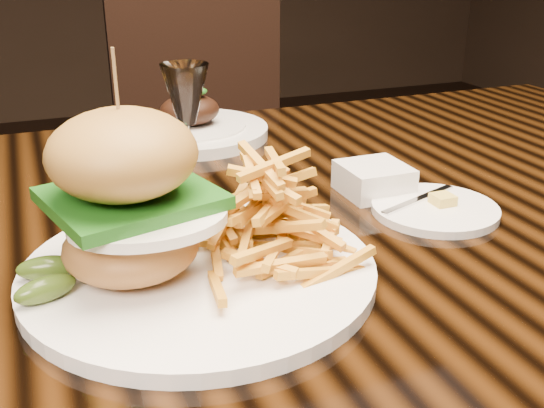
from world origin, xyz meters
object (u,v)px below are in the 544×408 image
object	(u,v)px
dining_table	(272,259)
chair_far	(210,149)
wine_glass	(186,99)
burger_plate	(195,219)
far_dish	(191,128)

from	to	relation	value
dining_table	chair_far	xyz separation A→B (m)	(0.17, 0.89, -0.13)
wine_glass	chair_far	xyz separation A→B (m)	(0.25, 0.80, -0.33)
burger_plate	chair_far	xyz separation A→B (m)	(0.30, 1.04, -0.27)
dining_table	chair_far	size ratio (longest dim) A/B	1.68
burger_plate	wine_glass	world-z (taller)	burger_plate
wine_glass	far_dish	distance (m)	0.26
wine_glass	chair_far	size ratio (longest dim) A/B	0.17
burger_plate	wine_glass	bearing A→B (deg)	74.26
burger_plate	far_dish	xyz separation A→B (m)	(0.11, 0.46, -0.05)
chair_far	far_dish	bearing A→B (deg)	-105.53
chair_far	dining_table	bearing A→B (deg)	-97.94
burger_plate	chair_far	bearing A→B (deg)	70.76
dining_table	burger_plate	xyz separation A→B (m)	(-0.13, -0.15, 0.14)
burger_plate	far_dish	bearing A→B (deg)	73.29
burger_plate	far_dish	size ratio (longest dim) A/B	1.34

